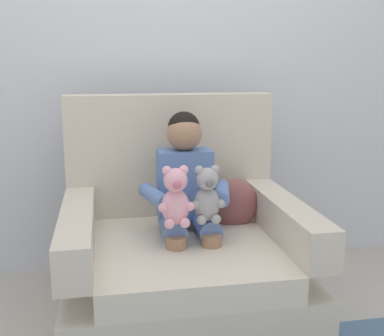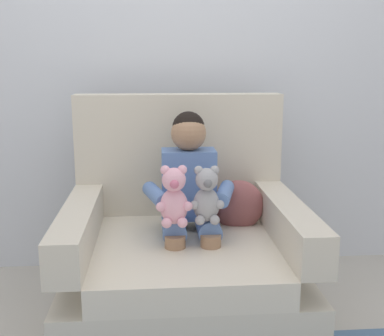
# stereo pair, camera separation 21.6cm
# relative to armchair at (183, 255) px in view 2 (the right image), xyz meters

# --- Properties ---
(ground_plane) EXTENTS (8.00, 8.00, 0.00)m
(ground_plane) POSITION_rel_armchair_xyz_m (0.00, -0.06, -0.32)
(ground_plane) COLOR #ADA89E
(back_wall) EXTENTS (6.00, 0.10, 2.60)m
(back_wall) POSITION_rel_armchair_xyz_m (0.00, 0.71, 0.98)
(back_wall) COLOR silver
(back_wall) RESTS_ON ground
(armchair) EXTENTS (1.09, 1.01, 1.07)m
(armchair) POSITION_rel_armchair_xyz_m (0.00, 0.00, 0.00)
(armchair) COLOR beige
(armchair) RESTS_ON ground
(seated_child) EXTENTS (0.45, 0.39, 0.82)m
(seated_child) POSITION_rel_armchair_xyz_m (0.03, 0.03, 0.32)
(seated_child) COLOR #597AB7
(seated_child) RESTS_ON armchair
(plush_grey) EXTENTS (0.15, 0.12, 0.26)m
(plush_grey) POSITION_rel_armchair_xyz_m (0.09, -0.15, 0.33)
(plush_grey) COLOR #9E9EA3
(plush_grey) RESTS_ON armchair
(plush_pink) EXTENTS (0.16, 0.13, 0.27)m
(plush_pink) POSITION_rel_armchair_xyz_m (-0.05, -0.17, 0.34)
(plush_pink) COLOR #EAA8BC
(plush_pink) RESTS_ON armchair
(throw_pillow) EXTENTS (0.27, 0.15, 0.26)m
(throw_pillow) POSITION_rel_armchair_xyz_m (0.29, 0.13, 0.21)
(throw_pillow) COLOR #8C4C4C
(throw_pillow) RESTS_ON armchair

